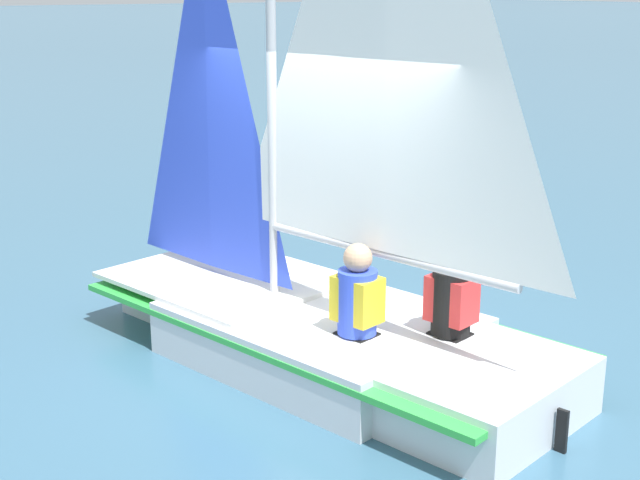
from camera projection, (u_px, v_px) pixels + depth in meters
ground_plane at (320, 360)px, 7.41m from camera, size 260.00×260.00×0.00m
sailboat_main at (324, 285)px, 7.19m from camera, size 4.51×2.63×5.02m
sailor_helm at (357, 312)px, 6.74m from camera, size 0.39×0.36×1.16m
sailor_crew at (451, 312)px, 6.74m from camera, size 0.39×0.36×1.16m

